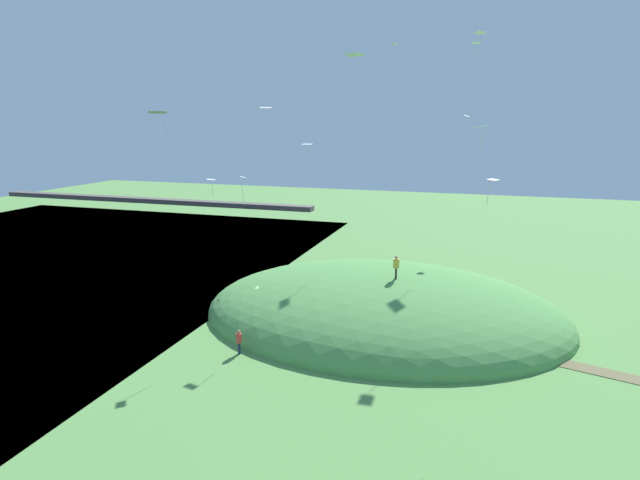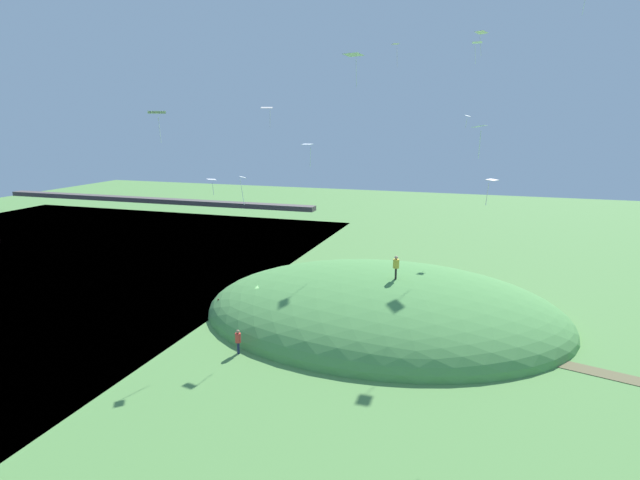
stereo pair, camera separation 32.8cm
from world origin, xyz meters
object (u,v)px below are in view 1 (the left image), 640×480
(kite_4, at_px, (394,46))
(kite_11, at_px, (211,180))
(kite_1, at_px, (476,43))
(kite_3, at_px, (466,117))
(mooring_post, at_px, (219,307))
(person_with_child, at_px, (239,339))
(kite_7, at_px, (243,180))
(kite_2, at_px, (482,128))
(kite_8, at_px, (355,56))
(kite_9, at_px, (493,182))
(kite_14, at_px, (158,114))
(person_watching_kites, at_px, (396,264))
(kite_12, at_px, (480,34))
(kite_0, at_px, (266,108))
(kite_6, at_px, (308,146))

(kite_4, distance_m, kite_11, 22.59)
(kite_1, distance_m, kite_4, 9.59)
(kite_3, bearing_deg, mooring_post, -134.96)
(person_with_child, relative_size, kite_7, 0.81)
(person_with_child, relative_size, kite_3, 1.39)
(kite_2, relative_size, kite_8, 0.89)
(kite_9, bearing_deg, kite_1, 96.46)
(kite_4, relative_size, kite_9, 1.45)
(kite_3, bearing_deg, kite_11, -148.10)
(kite_8, xyz_separation_m, kite_14, (-10.72, -3.30, -3.11))
(person_watching_kites, height_order, kite_3, kite_3)
(person_watching_kites, height_order, person_with_child, person_watching_kites)
(kite_7, bearing_deg, person_with_child, -72.27)
(person_watching_kites, distance_m, kite_12, 25.53)
(kite_7, bearing_deg, kite_2, -20.82)
(kite_8, bearing_deg, kite_0, 125.47)
(kite_8, bearing_deg, kite_7, 157.92)
(kite_0, xyz_separation_m, mooring_post, (1.46, -13.74, -15.80))
(person_watching_kites, height_order, kite_2, kite_2)
(kite_1, distance_m, kite_9, 20.18)
(person_with_child, distance_m, kite_4, 33.10)
(kite_11, height_order, mooring_post, kite_11)
(kite_11, bearing_deg, person_watching_kites, -7.38)
(kite_14, bearing_deg, kite_8, 17.09)
(kite_7, bearing_deg, kite_11, 132.74)
(person_with_child, bearing_deg, kite_6, 123.27)
(kite_3, distance_m, kite_11, 24.71)
(person_with_child, distance_m, kite_12, 36.50)
(kite_0, height_order, kite_7, kite_0)
(person_with_child, distance_m, kite_2, 20.24)
(kite_3, distance_m, kite_14, 31.00)
(person_watching_kites, bearing_deg, kite_9, 36.50)
(kite_2, bearing_deg, kite_9, 79.34)
(kite_2, bearing_deg, kite_6, 139.06)
(kite_8, bearing_deg, kite_14, -162.91)
(kite_1, xyz_separation_m, kite_3, (-0.65, 4.44, -6.00))
(kite_8, distance_m, kite_11, 20.49)
(person_watching_kites, xyz_separation_m, kite_9, (6.45, -7.08, 7.23))
(kite_0, xyz_separation_m, kite_14, (3.17, -22.79, -0.83))
(person_watching_kites, xyz_separation_m, kite_14, (-12.04, -11.74, 11.00))
(kite_8, relative_size, mooring_post, 1.37)
(kite_3, height_order, kite_4, kite_4)
(kite_2, xyz_separation_m, kite_4, (-9.17, 26.73, 7.58))
(kite_7, bearing_deg, kite_3, 54.66)
(kite_9, relative_size, kite_14, 0.84)
(kite_6, bearing_deg, kite_2, -40.94)
(kite_0, height_order, kite_3, kite_0)
(kite_6, bearing_deg, kite_3, 53.16)
(kite_9, height_order, kite_14, kite_14)
(mooring_post, bearing_deg, kite_0, 96.06)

